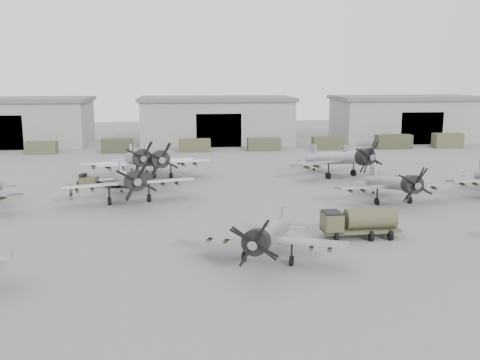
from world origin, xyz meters
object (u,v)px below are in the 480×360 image
(aircraft_far_1, at_px, (342,158))
(tug_trailer, at_px, (102,182))
(fuel_tanker, at_px, (359,221))
(ground_crew, at_px, (71,192))
(aircraft_far_0, at_px, (137,159))
(aircraft_mid_1, at_px, (129,180))
(aircraft_extra_400, at_px, (154,160))
(aircraft_mid_2, at_px, (395,183))
(aircraft_near_1, at_px, (267,236))

(aircraft_far_1, distance_m, tug_trailer, 29.72)
(fuel_tanker, height_order, ground_crew, fuel_tanker)
(aircraft_far_0, bearing_deg, aircraft_mid_1, -101.79)
(aircraft_far_1, bearing_deg, fuel_tanker, -127.38)
(aircraft_extra_400, bearing_deg, tug_trailer, -165.51)
(aircraft_mid_1, height_order, tug_trailer, aircraft_mid_1)
(aircraft_mid_2, bearing_deg, aircraft_near_1, -138.35)
(tug_trailer, bearing_deg, aircraft_near_1, -46.24)
(aircraft_mid_2, xyz_separation_m, ground_crew, (-32.92, 5.66, -1.34))
(aircraft_near_1, height_order, tug_trailer, aircraft_near_1)
(tug_trailer, bearing_deg, aircraft_far_0, 64.37)
(aircraft_mid_2, height_order, aircraft_far_0, aircraft_far_0)
(tug_trailer, bearing_deg, aircraft_mid_2, -6.30)
(aircraft_far_0, height_order, tug_trailer, aircraft_far_0)
(aircraft_far_0, bearing_deg, ground_crew, -132.58)
(aircraft_mid_1, height_order, fuel_tanker, aircraft_mid_1)
(aircraft_mid_1, distance_m, aircraft_far_1, 27.93)
(aircraft_far_0, height_order, ground_crew, aircraft_far_0)
(aircraft_near_1, relative_size, aircraft_extra_400, 0.79)
(aircraft_near_1, xyz_separation_m, fuel_tanker, (8.28, 5.23, -0.66))
(aircraft_far_0, xyz_separation_m, aircraft_far_1, (25.79, -1.81, -0.05))
(ground_crew, bearing_deg, aircraft_far_1, -50.16)
(aircraft_near_1, xyz_separation_m, aircraft_mid_2, (15.42, 15.74, 0.12))
(aircraft_mid_1, height_order, aircraft_extra_400, aircraft_extra_400)
(tug_trailer, bearing_deg, fuel_tanker, -28.72)
(aircraft_extra_400, bearing_deg, aircraft_mid_1, -112.01)
(aircraft_near_1, bearing_deg, aircraft_far_1, 85.79)
(aircraft_far_0, distance_m, fuel_tanker, 33.31)
(aircraft_extra_400, bearing_deg, aircraft_far_1, -14.16)
(aircraft_mid_2, height_order, ground_crew, aircraft_mid_2)
(aircraft_far_1, height_order, tug_trailer, aircraft_far_1)
(aircraft_near_1, distance_m, aircraft_far_1, 33.45)
(aircraft_near_1, height_order, aircraft_far_1, aircraft_far_1)
(aircraft_extra_400, relative_size, tug_trailer, 1.85)
(aircraft_extra_400, xyz_separation_m, ground_crew, (-8.20, -9.31, -1.73))
(aircraft_far_1, relative_size, fuel_tanker, 2.14)
(aircraft_near_1, bearing_deg, fuel_tanker, 53.41)
(ground_crew, bearing_deg, tug_trailer, 4.24)
(aircraft_mid_2, xyz_separation_m, aircraft_far_1, (-1.09, 14.48, 0.34))
(fuel_tanker, bearing_deg, aircraft_mid_1, 143.25)
(aircraft_near_1, xyz_separation_m, ground_crew, (-17.50, 21.41, -1.22))
(aircraft_mid_1, distance_m, ground_crew, 6.99)
(aircraft_near_1, height_order, fuel_tanker, aircraft_near_1)
(aircraft_mid_1, bearing_deg, aircraft_extra_400, 66.42)
(tug_trailer, height_order, ground_crew, ground_crew)
(aircraft_extra_400, bearing_deg, aircraft_mid_2, -44.17)
(aircraft_mid_1, distance_m, aircraft_mid_2, 26.79)
(aircraft_near_1, bearing_deg, ground_crew, 150.42)
(aircraft_far_0, bearing_deg, tug_trailer, -143.52)
(aircraft_mid_2, distance_m, fuel_tanker, 12.73)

